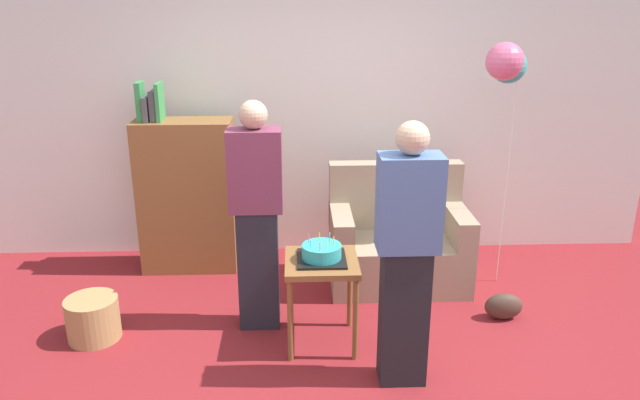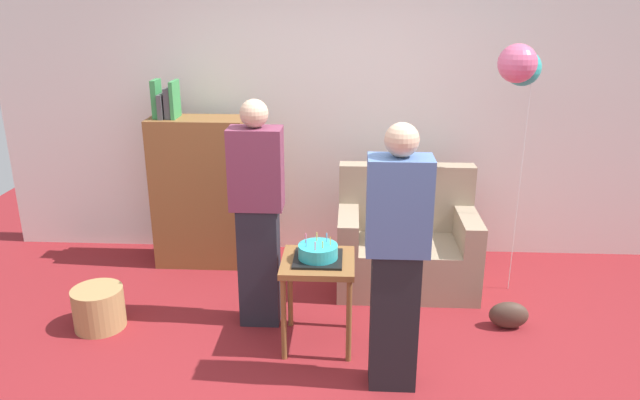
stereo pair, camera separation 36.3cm
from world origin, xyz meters
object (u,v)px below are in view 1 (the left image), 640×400
at_px(person_blowing_candles, 257,216).
at_px(person_holding_cake, 407,256).
at_px(wicker_basket, 93,318).
at_px(handbag, 504,306).
at_px(bookshelf, 187,194).
at_px(birthday_cake, 322,253).
at_px(couch, 397,242).
at_px(balloon_bunch, 507,64).
at_px(side_table, 322,273).

xyz_separation_m(person_blowing_candles, person_holding_cake, (0.91, -0.70, 0.00)).
distance_m(wicker_basket, handbag, 2.93).
height_order(bookshelf, birthday_cake, bookshelf).
relative_size(birthday_cake, wicker_basket, 0.89).
xyz_separation_m(couch, person_blowing_candles, (-1.10, -0.66, 0.49)).
relative_size(person_blowing_candles, person_holding_cake, 1.00).
distance_m(bookshelf, handbag, 2.70).
bearing_deg(balloon_bunch, person_blowing_candles, -161.84).
height_order(bookshelf, side_table, bookshelf).
bearing_deg(person_blowing_candles, person_holding_cake, -17.19).
xyz_separation_m(person_blowing_candles, wicker_basket, (-1.14, -0.15, -0.68)).
bearing_deg(bookshelf, person_holding_cake, -47.33).
distance_m(person_holding_cake, wicker_basket, 2.23).
distance_m(person_blowing_candles, wicker_basket, 1.34).
bearing_deg(wicker_basket, person_blowing_candles, 7.38).
distance_m(couch, person_blowing_candles, 1.37).
xyz_separation_m(side_table, person_holding_cake, (0.48, -0.43, 0.31)).
xyz_separation_m(couch, handbag, (0.69, -0.67, -0.24)).
height_order(couch, balloon_bunch, balloon_bunch).
relative_size(birthday_cake, handbag, 1.14).
bearing_deg(side_table, balloon_bunch, 31.75).
xyz_separation_m(person_holding_cake, wicker_basket, (-2.05, 0.55, -0.68)).
distance_m(couch, handbag, 0.99).
bearing_deg(handbag, person_holding_cake, -141.58).
bearing_deg(side_table, bookshelf, 130.69).
bearing_deg(couch, side_table, -125.46).
distance_m(person_holding_cake, balloon_bunch, 1.86).
height_order(bookshelf, person_blowing_candles, person_blowing_candles).
xyz_separation_m(person_blowing_candles, handbag, (1.78, -0.01, -0.73)).
distance_m(couch, balloon_bunch, 1.63).
relative_size(side_table, handbag, 2.21).
relative_size(person_blowing_candles, wicker_basket, 4.53).
distance_m(side_table, balloon_bunch, 2.08).
bearing_deg(bookshelf, wicker_basket, -113.14).
distance_m(person_blowing_candles, handbag, 1.93).
height_order(person_blowing_candles, handbag, person_blowing_candles).
distance_m(bookshelf, wicker_basket, 1.35).
xyz_separation_m(bookshelf, side_table, (1.09, -1.27, -0.14)).
distance_m(bookshelf, person_holding_cake, 2.31).
relative_size(side_table, person_blowing_candles, 0.38).
distance_m(birthday_cake, wicker_basket, 1.67).
height_order(wicker_basket, balloon_bunch, balloon_bunch).
bearing_deg(birthday_cake, handbag, 10.96).
bearing_deg(wicker_basket, handbag, 2.79).
height_order(bookshelf, handbag, bookshelf).
relative_size(person_blowing_candles, balloon_bunch, 0.84).
bearing_deg(person_holding_cake, wicker_basket, -10.57).
xyz_separation_m(bookshelf, person_blowing_candles, (0.65, -1.00, 0.16)).
height_order(person_holding_cake, wicker_basket, person_holding_cake).
bearing_deg(person_holding_cake, bookshelf, -42.88).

